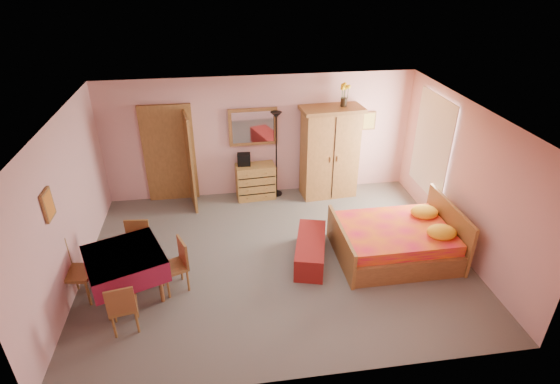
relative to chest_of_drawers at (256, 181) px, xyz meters
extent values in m
plane|color=slate|center=(0.15, -2.23, -0.39)|extent=(6.50, 6.50, 0.00)
plane|color=brown|center=(0.15, -2.23, 2.21)|extent=(6.50, 6.50, 0.00)
cube|color=#DCA0A0|center=(0.15, 0.27, 0.91)|extent=(6.50, 0.10, 2.60)
cube|color=#DCA0A0|center=(0.15, -4.73, 0.91)|extent=(6.50, 0.10, 2.60)
cube|color=#DCA0A0|center=(-3.10, -2.23, 0.91)|extent=(0.10, 5.00, 2.60)
cube|color=#DCA0A0|center=(3.40, -2.23, 0.91)|extent=(0.10, 5.00, 2.60)
cube|color=#9E6B35|center=(-1.75, 0.24, 0.64)|extent=(1.06, 0.12, 2.15)
cube|color=white|center=(3.36, -1.03, 1.06)|extent=(0.08, 1.40, 1.95)
cube|color=orange|center=(-3.07, -2.83, 1.31)|extent=(0.04, 0.32, 0.42)
cube|color=#D8BF59|center=(2.50, 0.24, 1.16)|extent=(0.30, 0.04, 0.40)
cube|color=#AF7F3B|center=(0.00, 0.00, 0.00)|extent=(0.84, 0.46, 0.77)
cube|color=silver|center=(0.00, 0.21, 1.16)|extent=(1.01, 0.08, 0.80)
cube|color=black|center=(-0.23, 0.05, 0.51)|extent=(0.29, 0.22, 0.25)
cube|color=black|center=(0.46, 0.07, 0.56)|extent=(0.31, 0.31, 1.89)
cube|color=#AF763B|center=(1.59, -0.06, 0.61)|extent=(1.32, 0.76, 1.98)
cube|color=yellow|center=(1.83, -0.04, 1.84)|extent=(0.21, 0.21, 0.48)
cube|color=#E71640|center=(2.19, -2.44, 0.08)|extent=(2.04, 1.61, 0.94)
cube|color=maroon|center=(0.72, -2.37, -0.17)|extent=(0.79, 1.36, 0.43)
cube|color=maroon|center=(-2.24, -2.83, 0.01)|extent=(1.39, 1.39, 0.79)
cube|color=olive|center=(-2.19, -3.52, 0.03)|extent=(0.44, 0.44, 0.83)
cube|color=#AD7B3A|center=(-2.17, -2.21, 0.05)|extent=(0.43, 0.43, 0.87)
cube|color=#A06D36|center=(-2.96, -2.77, 0.09)|extent=(0.50, 0.50, 0.96)
cube|color=olive|center=(-1.55, -2.78, 0.04)|extent=(0.51, 0.51, 0.86)
camera|label=1|loc=(-0.70, -8.35, 4.30)|focal=28.00mm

